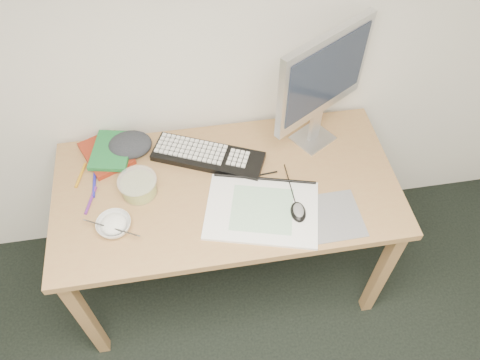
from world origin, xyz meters
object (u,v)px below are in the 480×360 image
at_px(keyboard, 208,156).
at_px(desk, 227,198).
at_px(sketchpad, 262,210).
at_px(rice_bowl, 114,225).
at_px(monitor, 323,78).

bearing_deg(keyboard, desk, -46.65).
bearing_deg(sketchpad, rice_bowl, -166.07).
bearing_deg(rice_bowl, keyboard, 36.53).
height_order(sketchpad, rice_bowl, rice_bowl).
bearing_deg(keyboard, monitor, 29.22).
xyz_separation_m(keyboard, rice_bowl, (-0.39, -0.29, 0.01)).
xyz_separation_m(keyboard, monitor, (0.47, 0.04, 0.32)).
bearing_deg(sketchpad, monitor, 64.65).
relative_size(sketchpad, rice_bowl, 3.30).
relative_size(keyboard, rice_bowl, 3.57).
height_order(keyboard, rice_bowl, rice_bowl).
distance_m(desk, rice_bowl, 0.48).
xyz_separation_m(sketchpad, rice_bowl, (-0.57, 0.01, 0.01)).
height_order(sketchpad, keyboard, keyboard).
bearing_deg(desk, monitor, 25.87).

